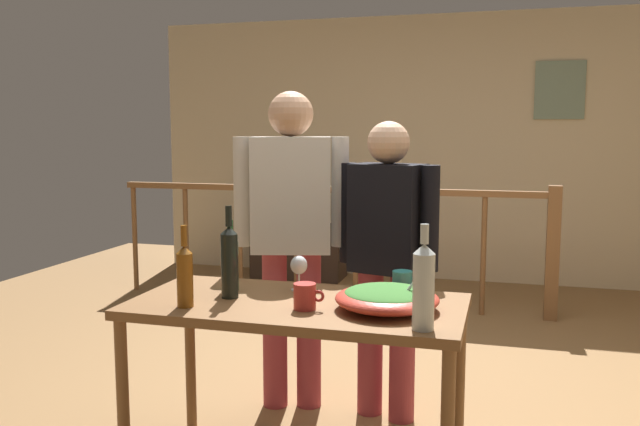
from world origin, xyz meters
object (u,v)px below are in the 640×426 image
Objects in this scene: tv_console at (299,251)px; person_standing_right at (387,249)px; salad_bowl at (387,297)px; wine_bottle_clear at (424,285)px; serving_table at (297,321)px; wine_bottle_amber at (185,275)px; wine_bottle_green at (231,261)px; framed_picture at (560,90)px; person_standing_left at (291,223)px; mug_teal at (403,282)px; stair_railing at (384,229)px; flat_screen_tv at (298,197)px; mug_red at (305,296)px; wine_glass at (299,267)px; wine_bottle_dark at (229,260)px.

tv_console is 0.59× the size of person_standing_right.
wine_bottle_clear is (0.17, -0.22, 0.11)m from salad_bowl.
person_standing_right is at bearing -64.73° from tv_console.
serving_table is 0.40m from salad_bowl.
wine_bottle_green is at bearing 77.52° from wine_bottle_amber.
person_standing_left is (-1.51, -3.29, -0.83)m from framed_picture.
mug_teal is (-0.86, -3.72, -1.01)m from framed_picture.
stair_railing reaches higher than salad_bowl.
flat_screen_tv is (0.00, -0.03, 0.54)m from tv_console.
wine_bottle_green reaches higher than tv_console.
wine_bottle_green is 0.96m from wine_bottle_clear.
serving_table is 0.65m from wine_bottle_clear.
mug_teal is 0.50m from mug_red.
flat_screen_tv is at bearing 113.65° from wine_bottle_clear.
wine_bottle_clear is 1.15× the size of wine_bottle_amber.
wine_bottle_amber is (-0.27, -2.98, 0.24)m from stair_railing.
person_standing_right reaches higher than tv_console.
wine_bottle_clear is at bearing -73.55° from mug_teal.
person_standing_right reaches higher than wine_glass.
mug_teal is at bearing 48.08° from mug_red.
flat_screen_tv is 3.99m from salad_bowl.
salad_bowl is at bearing -93.50° from mug_teal.
mug_red is at bearing -106.20° from framed_picture.
wine_bottle_dark is at bearing -158.09° from mug_teal.
person_standing_left is (-0.11, -2.09, 0.33)m from stair_railing.
tv_console is 4.01m from wine_bottle_amber.
serving_table is at bearing -72.53° from tv_console.
wine_bottle_amber is 0.22× the size of person_standing_right.
flat_screen_tv is at bearing 107.72° from wine_glass.
wine_bottle_amber is 2.70× the size of mug_teal.
wine_bottle_green is (0.82, -3.55, 0.09)m from flat_screen_tv.
person_standing_left reaches higher than wine_glass.
mug_red is (0.21, -2.89, 0.16)m from stair_railing.
wine_bottle_amber reaches higher than mug_teal.
mug_teal is (1.56, -3.39, 0.01)m from flat_screen_tv.
tv_console is 3.73m from wine_glass.
wine_bottle_clear is (0.60, -0.43, 0.05)m from wine_glass.
wine_bottle_amber is at bearing -167.54° from salad_bowl.
wine_bottle_green is (0.82, -3.58, 0.63)m from tv_console.
serving_table is at bearing 176.61° from salad_bowl.
serving_table is (-1.25, -3.98, -1.14)m from framed_picture.
person_standing_right reaches higher than stair_railing.
wine_bottle_dark reaches higher than flat_screen_tv.
wine_glass is 0.30m from wine_bottle_green.
serving_table is at bearing -107.47° from framed_picture.
mug_teal is at bearing 10.07° from wine_glass.
person_standing_left is (-0.80, 0.94, 0.07)m from wine_bottle_clear.
wine_glass is 0.56m from person_standing_left.
wine_bottle_amber is (-0.41, -0.20, 0.21)m from serving_table.
wine_bottle_amber is 0.93m from mug_teal.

